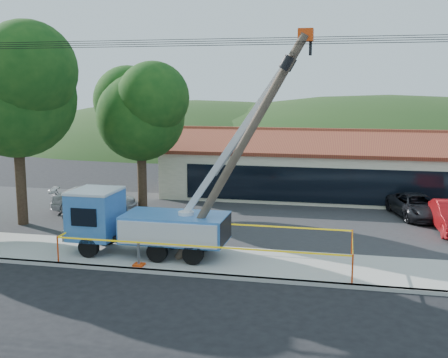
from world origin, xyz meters
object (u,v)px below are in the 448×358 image
Objects in this scene: car_silver at (90,217)px; car_dark at (416,219)px; utility_truck at (144,220)px; leaning_pole at (245,141)px; car_white at (95,213)px.

car_silver is 0.82× the size of car_dark.
car_silver is (-5.74, 6.43, -1.69)m from utility_truck.
car_dark is (8.05, 10.40, -5.30)m from leaning_pole.
utility_truck is 2.71× the size of car_silver.
leaning_pole is at bearing -4.74° from utility_truck.
leaning_pole is 2.43× the size of car_silver.
car_white is at bearing 128.28° from utility_truck.
leaning_pole is 14.18m from car_dark.
utility_truck is 1.12× the size of leaning_pole.
leaning_pole reaches higher than car_dark.
utility_truck is at bearing -158.38° from car_white.
car_dark is at bearing 17.96° from car_silver.
car_silver is at bearing 131.76° from utility_truck.
car_white is 1.05× the size of car_dark.
car_silver and car_dark have the same top height.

